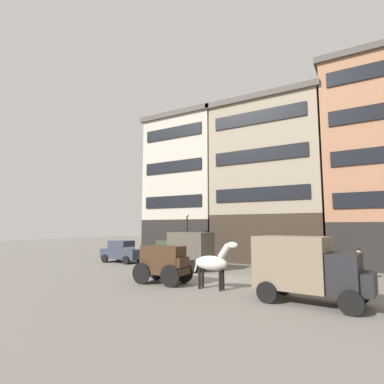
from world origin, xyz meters
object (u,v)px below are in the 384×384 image
Objects in this scene: sedan_light at (291,260)px; streetlamp_curbside at (187,231)px; sedan_dark at (122,251)px; draft_horse at (213,263)px; fire_hydrant_curbside at (344,267)px; cargo_wagon at (164,262)px; delivery_truck_far at (307,267)px; delivery_truck_near at (184,249)px; pedestrian_officer at (359,262)px.

sedan_light is 9.13m from streetlamp_curbside.
draft_horse is at bearing -27.71° from sedan_dark.
draft_horse is 10.55m from streetlamp_curbside.
draft_horse is 2.83× the size of fire_hydrant_curbside.
cargo_wagon is at bearing -35.15° from sedan_dark.
delivery_truck_far is 1.21× the size of sedan_dark.
delivery_truck_far is (9.26, -5.57, 0.00)m from delivery_truck_near.
fire_hydrant_curbside is (16.81, 2.26, -0.49)m from sedan_dark.
draft_horse is 4.49m from delivery_truck_far.
delivery_truck_near is 6.91m from sedan_dark.
streetlamp_curbside is (-8.77, 1.80, 1.76)m from sedan_light.
fire_hydrant_curbside is (2.86, 1.94, -0.49)m from sedan_light.
delivery_truck_near is 7.28m from sedan_light.
pedestrian_officer is at bearing 36.01° from cargo_wagon.
delivery_truck_near reaches higher than sedan_light.
sedan_dark is at bearing 171.47° from delivery_truck_near.
sedan_light is 4.54× the size of fire_hydrant_curbside.
delivery_truck_far is at bearing -94.71° from fire_hydrant_curbside.
streetlamp_curbside is at bearing 172.57° from pedestrian_officer.
sedan_light is 2.10× the size of pedestrian_officer.
delivery_truck_far is 5.41× the size of fire_hydrant_curbside.
cargo_wagon is 0.66× the size of delivery_truck_far.
delivery_truck_near is 0.98× the size of delivery_truck_far.
cargo_wagon is 11.22m from pedestrian_officer.
sedan_light is 3.80m from pedestrian_officer.
delivery_truck_far is at bearing -31.03° from delivery_truck_near.
cargo_wagon is 0.72× the size of streetlamp_curbside.
cargo_wagon is at bearing -67.00° from streetlamp_curbside.
pedestrian_officer reaches higher than fire_hydrant_curbside.
draft_horse is 0.52× the size of delivery_truck_far.
sedan_dark is 2.07× the size of pedestrian_officer.
delivery_truck_far is at bearing -22.30° from sedan_dark.
sedan_dark and sedan_light have the same top height.
delivery_truck_near reaches higher than fire_hydrant_curbside.
cargo_wagon is 9.07m from streetlamp_curbside.
pedestrian_officer is 0.44× the size of streetlamp_curbside.
draft_horse is at bearing 0.03° from cargo_wagon.
sedan_light is 0.92× the size of streetlamp_curbside.
sedan_dark is 13.95m from sedan_light.
pedestrian_officer is 2.08m from fire_hydrant_curbside.
sedan_dark is at bearing -157.67° from streetlamp_curbside.
draft_horse is 0.53× the size of delivery_truck_near.
cargo_wagon is 8.32m from sedan_light.
sedan_light is at bearing -177.53° from pedestrian_officer.
fire_hydrant_curbside is (5.19, 8.37, -0.84)m from draft_horse.
delivery_truck_near is 1.19× the size of sedan_dark.
fire_hydrant_curbside is (-0.94, 1.77, -0.55)m from pedestrian_officer.
fire_hydrant_curbside is at bearing 34.09° from sedan_light.
streetlamp_curbside reaches higher than fire_hydrant_curbside.
streetlamp_curbside is (-1.64, 3.15, 1.25)m from delivery_truck_near.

